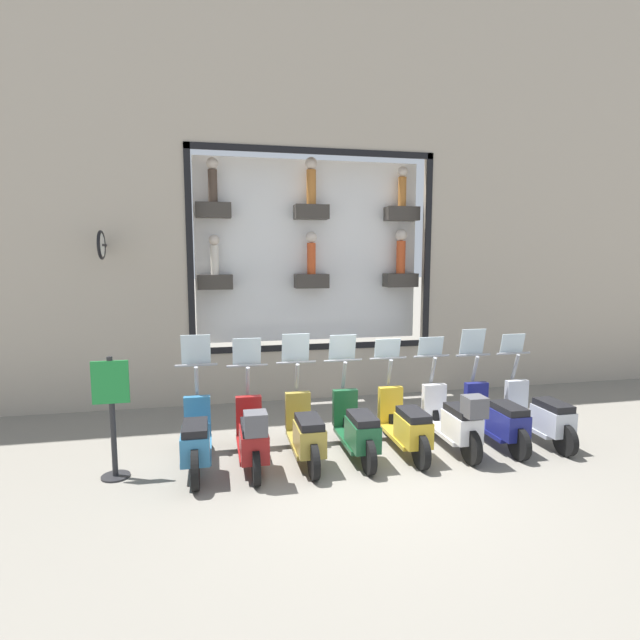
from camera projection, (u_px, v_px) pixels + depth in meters
ground_plane at (365, 467)px, 6.76m from camera, size 120.00×120.00×0.00m
building_facade at (312, 168)px, 9.68m from camera, size 1.17×36.00×8.94m
scooter_silver_0 at (541, 415)px, 7.65m from camera, size 1.79×0.61×1.56m
scooter_navy_1 at (497, 418)px, 7.50m from camera, size 1.79×0.61×1.67m
scooter_white_2 at (455, 420)px, 7.28m from camera, size 1.80×0.60×1.56m
scooter_yellow_3 at (406, 425)px, 7.19m from camera, size 1.80×0.60×1.55m
scooter_green_4 at (357, 428)px, 7.04m from camera, size 1.79×0.61×1.64m
scooter_olive_5 at (306, 432)px, 6.89m from camera, size 1.80×0.60×1.69m
scooter_red_6 at (253, 435)px, 6.67m from camera, size 1.79×0.60×1.64m
scooter_teal_7 at (196, 439)px, 6.59m from camera, size 1.81×0.61×1.72m
shop_sign_post at (112, 414)px, 6.34m from camera, size 0.36×0.45×1.59m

